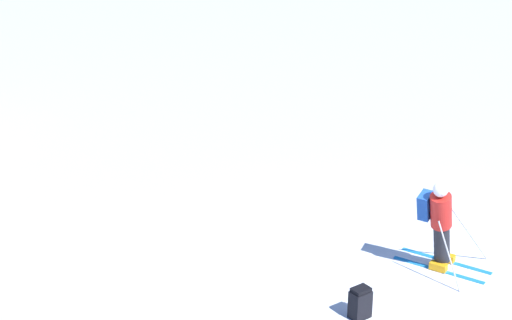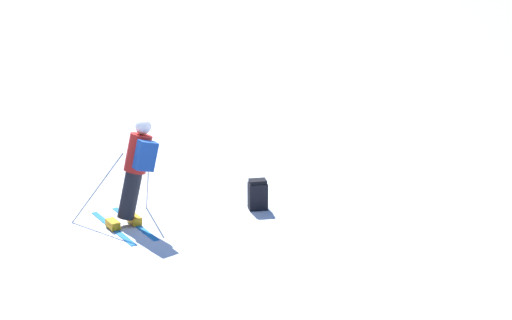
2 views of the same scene
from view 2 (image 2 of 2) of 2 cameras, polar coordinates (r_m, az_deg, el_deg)
ground_plane at (r=13.56m, az=-6.45°, el=-3.89°), size 300.00×300.00×0.00m
skier at (r=13.07m, az=-8.00°, el=-0.50°), size 1.29×1.59×1.69m
spare_backpack at (r=13.78m, az=0.12°, el=-2.33°), size 0.36×0.32×0.50m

